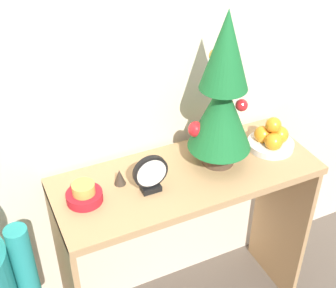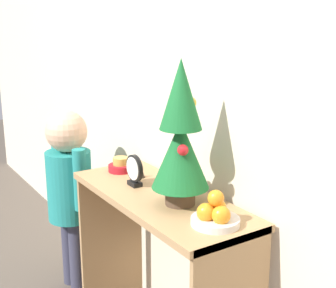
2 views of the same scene
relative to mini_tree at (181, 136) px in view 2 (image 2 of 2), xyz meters
name	(u,v)px [view 2 (image 2 of 2)]	position (x,y,z in m)	size (l,w,h in m)	color
back_wall	(206,84)	(-0.13, 0.22, 0.17)	(7.00, 0.05, 2.50)	beige
console_table	(160,239)	(-0.13, -0.01, -0.49)	(0.97, 0.38, 0.80)	tan
mini_tree	(181,136)	(0.00, 0.00, 0.00)	(0.23, 0.23, 0.58)	#4C3828
fruit_bowl	(215,214)	(0.23, -0.01, -0.24)	(0.18, 0.18, 0.13)	silver
singing_bowl	(121,166)	(-0.51, 0.00, -0.25)	(0.12, 0.12, 0.07)	#AD1923
desk_clock	(134,171)	(-0.29, -0.05, -0.21)	(0.12, 0.04, 0.14)	black
figurine	(141,171)	(-0.37, 0.03, -0.25)	(0.04, 0.04, 0.06)	#382D23
child_figure	(69,181)	(-0.91, -0.12, -0.43)	(0.39, 0.25, 1.05)	#38384C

